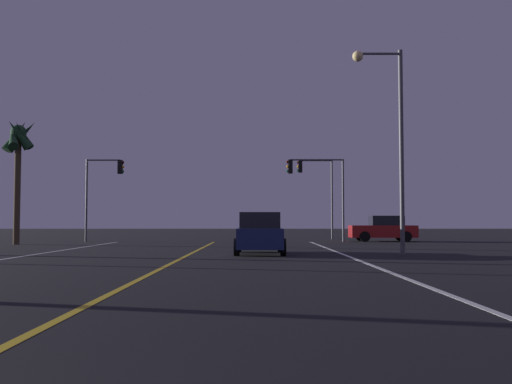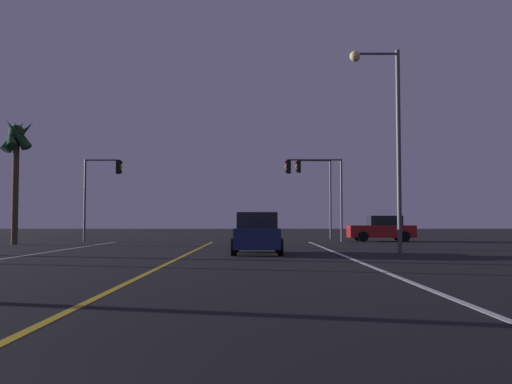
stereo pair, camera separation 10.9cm
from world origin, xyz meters
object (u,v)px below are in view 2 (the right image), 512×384
at_px(car_ahead_far, 259,234).
at_px(traffic_light_near_right, 315,180).
at_px(traffic_light_far_right, 316,181).
at_px(car_crossing_side, 383,229).
at_px(palm_tree_left_far, 18,144).
at_px(street_lamp_right_far, 389,125).
at_px(street_lamp_right_near, 496,68).
at_px(traffic_light_near_left, 104,181).

height_order(car_ahead_far, traffic_light_near_right, traffic_light_near_right).
xyz_separation_m(car_ahead_far, traffic_light_far_right, (4.36, 19.36, 3.53)).
bearing_deg(traffic_light_near_right, car_crossing_side, -170.55).
relative_size(traffic_light_near_right, palm_tree_left_far, 0.74).
height_order(traffic_light_far_right, street_lamp_right_far, street_lamp_right_far).
xyz_separation_m(street_lamp_right_near, street_lamp_right_far, (0.14, 10.62, 0.55)).
bearing_deg(street_lamp_right_far, traffic_light_far_right, -87.49).
height_order(car_ahead_far, street_lamp_right_far, street_lamp_right_far).
relative_size(car_crossing_side, street_lamp_right_far, 0.52).
height_order(traffic_light_near_right, street_lamp_right_near, street_lamp_right_near).
bearing_deg(traffic_light_near_right, traffic_light_far_right, -96.27).
relative_size(car_crossing_side, traffic_light_near_right, 0.79).
height_order(car_crossing_side, palm_tree_left_far, palm_tree_left_far).
bearing_deg(street_lamp_right_near, traffic_light_near_left, -58.98).
bearing_deg(traffic_light_far_right, car_ahead_far, 77.32).
height_order(car_ahead_far, palm_tree_left_far, palm_tree_left_far).
distance_m(car_crossing_side, traffic_light_near_left, 18.69).
distance_m(car_crossing_side, palm_tree_left_far, 23.39).
bearing_deg(palm_tree_left_far, car_ahead_far, -34.06).
bearing_deg(traffic_light_far_right, car_crossing_side, 129.96).
xyz_separation_m(car_crossing_side, traffic_light_far_right, (-3.97, 4.74, 3.53)).
bearing_deg(car_crossing_side, street_lamp_right_near, 82.93).
relative_size(traffic_light_near_right, street_lamp_right_far, 0.66).
bearing_deg(palm_tree_left_far, car_crossing_side, 13.15).
xyz_separation_m(traffic_light_far_right, street_lamp_right_far, (0.88, -20.13, 0.85)).
height_order(traffic_light_far_right, palm_tree_left_far, palm_tree_left_far).
bearing_deg(traffic_light_near_left, car_crossing_side, 2.37).
distance_m(traffic_light_near_left, street_lamp_right_far, 21.22).
relative_size(car_ahead_far, street_lamp_right_near, 0.60).
height_order(traffic_light_near_right, street_lamp_right_far, street_lamp_right_far).
bearing_deg(traffic_light_far_right, street_lamp_right_far, 92.51).
bearing_deg(palm_tree_left_far, traffic_light_far_right, 28.52).
relative_size(traffic_light_near_right, street_lamp_right_near, 0.75).
bearing_deg(car_crossing_side, traffic_light_near_left, 2.37).
distance_m(traffic_light_near_left, traffic_light_far_right, 15.46).
bearing_deg(street_lamp_right_near, car_ahead_far, -65.89).
height_order(car_ahead_far, car_crossing_side, same).
height_order(traffic_light_near_right, palm_tree_left_far, palm_tree_left_far).
xyz_separation_m(traffic_light_near_right, street_lamp_right_far, (1.49, -14.63, 1.14)).
bearing_deg(traffic_light_far_right, street_lamp_right_near, 91.39).
relative_size(traffic_light_near_left, street_lamp_right_near, 0.75).
height_order(traffic_light_far_right, street_lamp_right_near, street_lamp_right_near).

